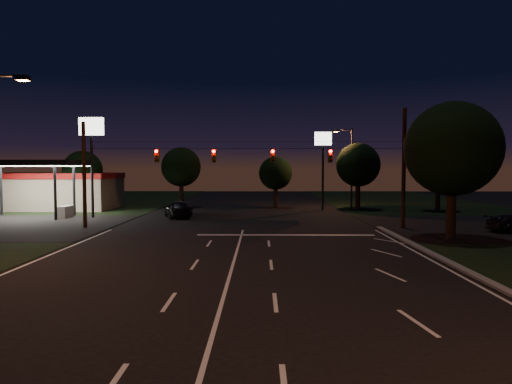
{
  "coord_description": "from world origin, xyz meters",
  "views": [
    {
      "loc": [
        1.31,
        -19.19,
        4.53
      ],
      "look_at": [
        1.0,
        10.02,
        3.0
      ],
      "focal_mm": 32.0,
      "sensor_mm": 36.0,
      "label": 1
    }
  ],
  "objects_px": {
    "tree_right_near": "(452,150)",
    "car_oncoming_b": "(181,208)",
    "car_oncoming_a": "(177,209)",
    "utility_pole_right": "(403,228)"
  },
  "relations": [
    {
      "from": "tree_right_near",
      "to": "car_oncoming_a",
      "type": "bearing_deg",
      "value": 148.64
    },
    {
      "from": "utility_pole_right",
      "to": "car_oncoming_b",
      "type": "height_order",
      "value": "utility_pole_right"
    },
    {
      "from": "tree_right_near",
      "to": "car_oncoming_b",
      "type": "bearing_deg",
      "value": 144.55
    },
    {
      "from": "tree_right_near",
      "to": "car_oncoming_a",
      "type": "distance_m",
      "value": 23.75
    },
    {
      "from": "car_oncoming_a",
      "to": "car_oncoming_b",
      "type": "distance_m",
      "value": 2.03
    },
    {
      "from": "tree_right_near",
      "to": "car_oncoming_a",
      "type": "xyz_separation_m",
      "value": [
        -19.85,
        12.1,
        -4.9
      ]
    },
    {
      "from": "tree_right_near",
      "to": "car_oncoming_b",
      "type": "xyz_separation_m",
      "value": [
        -19.84,
        14.13,
        -4.98
      ]
    },
    {
      "from": "car_oncoming_a",
      "to": "car_oncoming_b",
      "type": "bearing_deg",
      "value": -109.98
    },
    {
      "from": "utility_pole_right",
      "to": "tree_right_near",
      "type": "xyz_separation_m",
      "value": [
        1.53,
        -4.83,
        5.68
      ]
    },
    {
      "from": "tree_right_near",
      "to": "car_oncoming_a",
      "type": "height_order",
      "value": "tree_right_near"
    }
  ]
}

